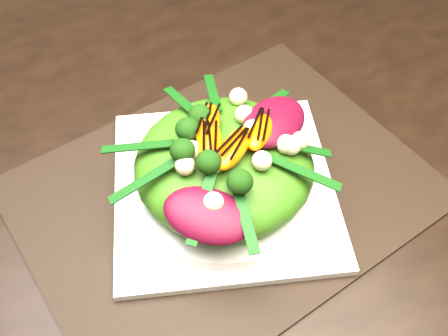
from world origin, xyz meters
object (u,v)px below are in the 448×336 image
salad_bowl (224,181)px  lettuce_mound (224,164)px  orange_segment (210,120)px  placemat (224,191)px  dining_table (146,213)px  plate_base (224,187)px

salad_bowl → lettuce_mound: (0.00, 0.00, 0.03)m
lettuce_mound → orange_segment: orange_segment is taller
orange_segment → lettuce_mound: bearing=-90.7°
orange_segment → placemat: bearing=-90.7°
dining_table → placemat: dining_table is taller
dining_table → plate_base: (0.09, -0.03, 0.03)m
placemat → lettuce_mound: size_ratio=2.28×
plate_base → lettuce_mound: 0.04m
orange_segment → dining_table: bearing=-179.3°
plate_base → salad_bowl: salad_bowl is taller
dining_table → salad_bowl: bearing=-19.3°
dining_table → lettuce_mound: 0.12m
dining_table → placemat: (0.09, -0.03, 0.02)m
placemat → lettuce_mound: bearing=180.0°
salad_bowl → orange_segment: orange_segment is taller
plate_base → dining_table: bearing=160.7°
dining_table → salad_bowl: size_ratio=7.20×
dining_table → placemat: 0.10m
dining_table → lettuce_mound: size_ratio=8.01×
salad_bowl → placemat: bearing=0.0°
plate_base → lettuce_mound: (0.00, 0.00, 0.04)m
dining_table → orange_segment: size_ratio=25.21×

